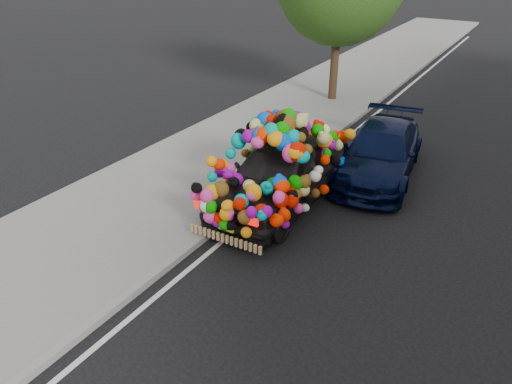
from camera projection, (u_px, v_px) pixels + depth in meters
ground at (316, 275)px, 8.73m from camera, size 100.00×100.00×0.00m
sidewalk at (133, 209)px, 10.67m from camera, size 4.00×60.00×0.12m
kerb at (207, 235)px, 9.77m from camera, size 0.15×60.00×0.13m
plush_art_car at (281, 158)px, 10.58m from camera, size 2.09×4.44×2.09m
navy_sedan at (380, 152)px, 12.06m from camera, size 2.28×4.38×1.21m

